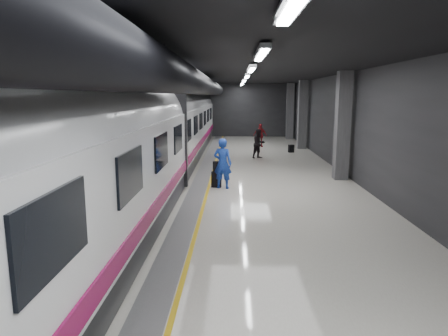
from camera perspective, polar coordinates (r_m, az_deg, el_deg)
ground at (r=15.21m, az=1.31°, el=-3.03°), size 40.00×40.00×0.00m
platform_hall at (r=15.76m, az=0.31°, el=10.42°), size 10.02×40.02×4.51m
train at (r=15.22m, az=-11.02°, el=4.70°), size 3.05×38.00×4.05m
traveler_main at (r=15.17m, az=-0.20°, el=0.65°), size 0.80×0.62×1.93m
suitcase_main at (r=15.49m, az=-1.09°, el=-1.62°), size 0.40×0.27×0.61m
shoulder_bag at (r=15.35m, az=-1.02°, el=0.21°), size 0.31×0.18×0.41m
traveler_far_a at (r=22.65m, az=5.02°, el=3.48°), size 1.02×0.98×1.66m
traveler_far_b at (r=27.76m, az=5.17°, el=4.67°), size 0.97×0.50×1.60m
suitcase_far at (r=25.32m, az=9.57°, el=2.76°), size 0.38×0.31×0.49m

